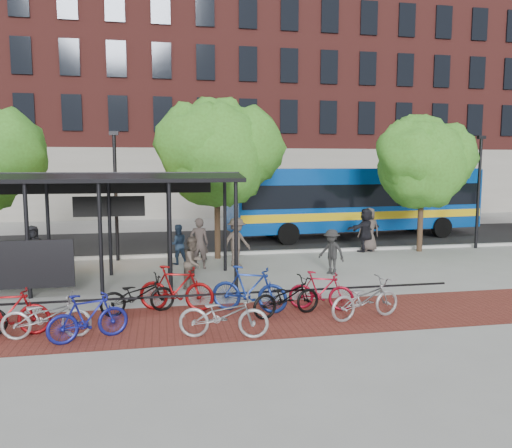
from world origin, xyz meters
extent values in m
plane|color=#9E9E99|center=(0.00, 0.00, 0.00)|extent=(160.00, 160.00, 0.00)
cube|color=black|center=(0.00, 8.00, 0.01)|extent=(160.00, 8.00, 0.01)
cube|color=#B7B7B2|center=(0.00, 4.00, 0.06)|extent=(160.00, 0.25, 0.12)
cube|color=maroon|center=(-2.00, -5.00, 0.00)|extent=(24.00, 3.00, 0.01)
cube|color=black|center=(-3.30, -4.10, 0.00)|extent=(12.00, 0.05, 0.95)
cube|color=maroon|center=(10.00, 26.00, 10.00)|extent=(55.00, 14.00, 20.00)
cube|color=#7A664C|center=(-16.00, 40.00, 15.00)|extent=(22.00, 22.00, 30.00)
cylinder|color=black|center=(-9.00, -1.85, 1.65)|extent=(0.12, 0.12, 3.30)
cylinder|color=black|center=(-9.00, 0.85, 1.65)|extent=(0.12, 0.12, 3.30)
cylinder|color=black|center=(-7.00, -1.85, 1.65)|extent=(0.12, 0.12, 3.30)
cylinder|color=black|center=(-7.00, 0.85, 1.65)|extent=(0.12, 0.12, 3.30)
cylinder|color=black|center=(-5.00, -1.85, 1.65)|extent=(0.12, 0.12, 3.30)
cylinder|color=black|center=(-5.00, 0.85, 1.65)|extent=(0.12, 0.12, 3.30)
cylinder|color=black|center=(-3.00, -1.85, 1.65)|extent=(0.12, 0.12, 3.30)
cylinder|color=black|center=(-3.00, 0.85, 1.65)|extent=(0.12, 0.12, 3.30)
cube|color=black|center=(-8.00, -1.20, 3.45)|extent=(10.60, 1.65, 0.29)
cube|color=black|center=(-8.00, 0.20, 3.45)|extent=(10.60, 1.65, 0.29)
cube|color=black|center=(-8.00, 0.90, 3.05)|extent=(9.00, 0.10, 0.40)
cube|color=black|center=(-7.00, 0.95, 2.40)|extent=(2.40, 0.12, 0.70)
cube|color=#FF7200|center=(-7.00, 1.03, 2.40)|extent=(2.20, 0.02, 0.55)
sphere|color=#3D731E|center=(-11.00, 3.50, 4.28)|extent=(3.20, 3.20, 3.20)
cylinder|color=#382619|center=(-3.00, 3.30, 1.26)|extent=(0.24, 0.24, 2.52)
sphere|color=#3D731E|center=(-3.00, 3.30, 4.20)|extent=(4.20, 4.20, 4.20)
sphere|color=#3D731E|center=(-1.95, 3.50, 4.50)|extent=(3.36, 3.36, 3.36)
sphere|color=#3D731E|center=(-3.84, 3.00, 4.60)|extent=(3.15, 3.15, 3.15)
sphere|color=#3D731E|center=(-2.90, 3.70, 5.00)|extent=(2.94, 2.94, 2.94)
cylinder|color=#382619|center=(6.00, 3.30, 1.14)|extent=(0.24, 0.24, 2.27)
sphere|color=#3D731E|center=(6.00, 3.30, 3.79)|extent=(3.80, 3.80, 3.80)
sphere|color=#3D731E|center=(6.95, 3.50, 4.09)|extent=(3.04, 3.04, 3.04)
sphere|color=#3D731E|center=(5.24, 3.00, 4.20)|extent=(2.85, 2.85, 2.85)
sphere|color=#3D731E|center=(6.10, 3.70, 4.59)|extent=(2.66, 2.66, 2.66)
cylinder|color=black|center=(-7.00, 3.60, 2.50)|extent=(0.14, 0.14, 5.00)
cube|color=black|center=(-7.00, 3.60, 5.05)|extent=(0.35, 0.20, 0.15)
cylinder|color=black|center=(9.00, 3.60, 2.50)|extent=(0.14, 0.14, 5.00)
cube|color=black|center=(9.00, 3.60, 5.05)|extent=(0.35, 0.20, 0.15)
cube|color=#083E96|center=(4.84, 7.96, 2.04)|extent=(13.65, 4.20, 3.08)
cube|color=black|center=(4.84, 7.96, 2.30)|extent=(13.39, 4.21, 1.12)
cube|color=gold|center=(4.84, 7.96, 1.29)|extent=(13.53, 4.23, 0.39)
cube|color=#083E96|center=(4.84, 7.96, 3.53)|extent=(13.36, 3.88, 0.20)
cylinder|color=black|center=(0.70, 6.09, 0.54)|extent=(1.10, 0.42, 1.07)
cylinder|color=black|center=(0.42, 8.99, 0.54)|extent=(1.10, 0.42, 1.07)
cylinder|color=black|center=(9.26, 6.93, 0.54)|extent=(1.10, 0.42, 1.07)
cylinder|color=black|center=(8.98, 9.82, 0.54)|extent=(1.10, 0.42, 1.07)
imported|color=maroon|center=(-8.68, -5.20, 0.56)|extent=(1.88, 0.57, 1.12)
imported|color=#9A9A9C|center=(-7.78, -5.49, 0.51)|extent=(1.95, 0.74, 1.01)
imported|color=navy|center=(-6.85, -5.80, 0.53)|extent=(1.82, 1.10, 1.06)
imported|color=black|center=(-5.88, -3.97, 0.50)|extent=(2.01, 1.10, 1.00)
imported|color=maroon|center=(-4.89, -3.89, 0.60)|extent=(2.09, 1.13, 1.21)
imported|color=#949496|center=(-3.93, -6.17, 0.53)|extent=(2.11, 1.13, 1.05)
imported|color=navy|center=(-3.03, -4.35, 0.61)|extent=(2.08, 1.37, 1.22)
imported|color=black|center=(-2.16, -4.87, 0.50)|extent=(2.00, 1.16, 1.00)
imported|color=maroon|center=(-1.13, -4.52, 0.52)|extent=(1.78, 1.10, 1.04)
imported|color=#99999B|center=(-0.29, -5.47, 0.52)|extent=(2.08, 1.13, 1.04)
imported|color=black|center=(-9.72, 1.69, 0.85)|extent=(1.00, 0.91, 1.71)
imported|color=#433935|center=(-3.89, 1.40, 0.95)|extent=(0.76, 0.56, 1.90)
imported|color=#1D2E45|center=(-4.65, 2.38, 0.77)|extent=(0.85, 0.71, 1.55)
imported|color=#50443C|center=(-2.48, 1.54, 0.93)|extent=(1.38, 1.16, 1.85)
imported|color=black|center=(3.62, 3.68, 0.97)|extent=(1.88, 1.14, 1.93)
imported|color=#483E39|center=(3.79, 3.76, 0.97)|extent=(0.97, 0.66, 1.94)
imported|color=brown|center=(-4.29, -1.50, 0.81)|extent=(0.97, 0.99, 1.61)
imported|color=#252525|center=(0.60, -0.40, 0.79)|extent=(1.09, 1.17, 1.59)
camera|label=1|loc=(-5.22, -16.84, 3.83)|focal=35.00mm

